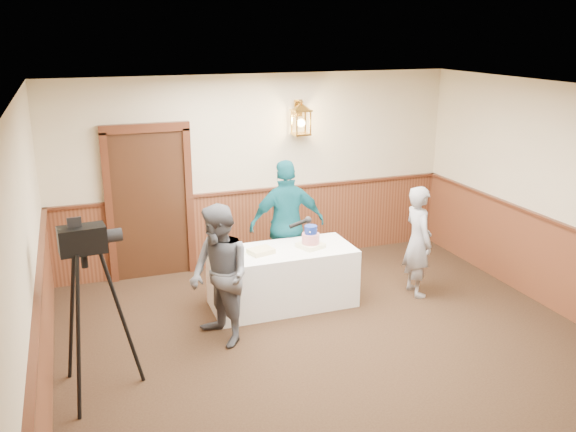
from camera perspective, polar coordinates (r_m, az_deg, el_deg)
name	(u,v)px	position (r m, az deg, el deg)	size (l,w,h in m)	color
ground	(362,378)	(6.46, 6.93, -14.78)	(7.00, 7.00, 0.00)	black
room_shell	(342,223)	(6.17, 5.10, -0.68)	(6.02, 7.02, 2.81)	beige
display_table	(283,277)	(7.77, -0.50, -5.76)	(1.80, 0.80, 0.75)	white
tiered_cake	(311,239)	(7.68, 2.13, -2.16)	(0.36, 0.36, 0.29)	#FFF8C4
sheet_cake_yellow	(261,251)	(7.51, -2.54, -3.30)	(0.29, 0.22, 0.06)	#E5C389
sheet_cake_green	(228,250)	(7.56, -5.61, -3.14)	(0.34, 0.27, 0.08)	#B4D898
interviewer	(220,276)	(6.76, -6.39, -5.59)	(1.56, 0.92, 1.60)	#53555C
baker	(418,241)	(8.15, 12.07, -2.31)	(0.54, 0.35, 1.48)	gray
assistant_p	(287,224)	(8.19, -0.08, -0.78)	(1.03, 0.43, 1.76)	#115662
tv_camera_rig	(91,321)	(6.12, -17.96, -9.30)	(0.67, 0.62, 1.70)	black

